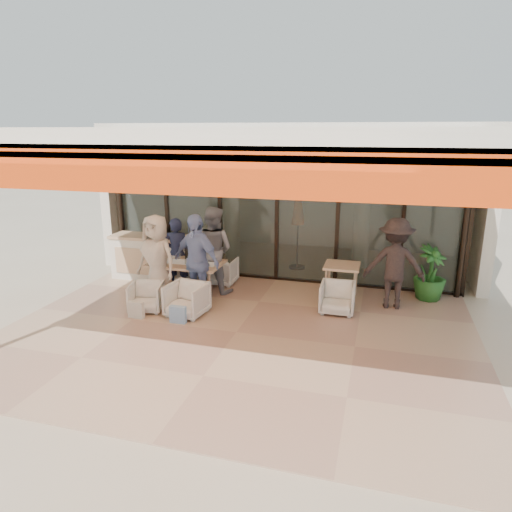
{
  "coord_description": "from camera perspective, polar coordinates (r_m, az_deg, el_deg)",
  "views": [
    {
      "loc": [
        2.27,
        -6.83,
        3.38
      ],
      "look_at": [
        0.1,
        0.9,
        1.15
      ],
      "focal_mm": 32.0,
      "sensor_mm": 36.0,
      "label": 1
    }
  ],
  "objects": [
    {
      "name": "potted_palm",
      "position": [
        9.89,
        20.94,
        -2.05
      ],
      "size": [
        0.9,
        0.9,
        1.14
      ],
      "primitive_type": "imported",
      "rotation": [
        0.0,
        0.0,
        0.89
      ],
      "color": "#1E5919",
      "rests_on": "ground"
    },
    {
      "name": "side_chair",
      "position": [
        8.81,
        10.14,
        -5.01
      ],
      "size": [
        0.65,
        0.61,
        0.66
      ],
      "primitive_type": "imported",
      "rotation": [
        0.0,
        0.0,
        0.02
      ],
      "color": "silver",
      "rests_on": "ground"
    },
    {
      "name": "chair_far_right",
      "position": [
        10.3,
        -4.34,
        -1.75
      ],
      "size": [
        0.65,
        0.61,
        0.66
      ],
      "primitive_type": "imported",
      "rotation": [
        0.0,
        0.0,
        3.15
      ],
      "color": "silver",
      "rests_on": "ground"
    },
    {
      "name": "diner_cream",
      "position": [
        9.24,
        -12.28,
        -0.42
      ],
      "size": [
        0.98,
        0.76,
        1.8
      ],
      "primitive_type": "imported",
      "rotation": [
        0.0,
        0.0,
        -0.23
      ],
      "color": "beige",
      "rests_on": "ground"
    },
    {
      "name": "host_counter",
      "position": [
        10.82,
        -12.93,
        -0.14
      ],
      "size": [
        1.85,
        0.65,
        1.04
      ],
      "color": "silver",
      "rests_on": "ground"
    },
    {
      "name": "terrace_structure",
      "position": [
        6.95,
        -3.5,
        14.42
      ],
      "size": [
        8.0,
        6.0,
        3.4
      ],
      "color": "silver",
      "rests_on": "ground"
    },
    {
      "name": "terrace_floor",
      "position": [
        7.95,
        -2.48,
        -9.62
      ],
      "size": [
        8.0,
        6.0,
        0.01
      ],
      "primitive_type": "cube",
      "color": "tan",
      "rests_on": "ground"
    },
    {
      "name": "standing_woman",
      "position": [
        9.13,
        16.94,
        -0.95
      ],
      "size": [
        1.18,
        0.7,
        1.79
      ],
      "primitive_type": "imported",
      "rotation": [
        0.0,
        0.0,
        3.17
      ],
      "color": "black",
      "rests_on": "ground"
    },
    {
      "name": "diner_navy",
      "position": [
        10.04,
        -9.88,
        0.32
      ],
      "size": [
        0.65,
        0.52,
        1.57
      ],
      "primitive_type": "imported",
      "rotation": [
        0.0,
        0.0,
        3.42
      ],
      "color": "#171F33",
      "rests_on": "ground"
    },
    {
      "name": "tote_bag_blue",
      "position": [
        8.36,
        -9.73,
        -7.3
      ],
      "size": [
        0.3,
        0.1,
        0.34
      ],
      "primitive_type": "cube",
      "color": "#99BFD8",
      "rests_on": "ground"
    },
    {
      "name": "diner_grey",
      "position": [
        9.68,
        -5.42,
        0.77
      ],
      "size": [
        0.99,
        0.82,
        1.85
      ],
      "primitive_type": "imported",
      "rotation": [
        0.0,
        0.0,
        3.0
      ],
      "color": "slate",
      "rests_on": "ground"
    },
    {
      "name": "ground",
      "position": [
        7.95,
        -2.48,
        -9.65
      ],
      "size": [
        70.0,
        70.0,
        0.0
      ],
      "primitive_type": "plane",
      "color": "#C6B293",
      "rests_on": "ground"
    },
    {
      "name": "interior_block",
      "position": [
        12.41,
        5.19,
        10.14
      ],
      "size": [
        9.05,
        3.62,
        3.52
      ],
      "color": "silver",
      "rests_on": "ground"
    },
    {
      "name": "chair_near_right",
      "position": [
        8.63,
        -8.65,
        -5.23
      ],
      "size": [
        0.75,
        0.71,
        0.7
      ],
      "primitive_type": "imported",
      "rotation": [
        0.0,
        0.0,
        -0.12
      ],
      "color": "silver",
      "rests_on": "ground"
    },
    {
      "name": "chair_near_left",
      "position": [
        9.01,
        -13.54,
        -4.86
      ],
      "size": [
        0.73,
        0.7,
        0.62
      ],
      "primitive_type": "imported",
      "rotation": [
        0.0,
        0.0,
        0.26
      ],
      "color": "silver",
      "rests_on": "ground"
    },
    {
      "name": "chair_far_left",
      "position": [
        10.6,
        -8.62,
        -1.34
      ],
      "size": [
        0.69,
        0.65,
        0.67
      ],
      "primitive_type": "imported",
      "rotation": [
        0.0,
        0.0,
        3.09
      ],
      "color": "silver",
      "rests_on": "ground"
    },
    {
      "name": "tote_bag_cream",
      "position": [
        8.73,
        -14.75,
        -6.58
      ],
      "size": [
        0.3,
        0.1,
        0.34
      ],
      "primitive_type": "cube",
      "color": "silver",
      "rests_on": "ground"
    },
    {
      "name": "glass_storefront",
      "position": [
        10.24,
        2.65,
        5.5
      ],
      "size": [
        8.08,
        0.1,
        3.2
      ],
      "color": "#9EADA3",
      "rests_on": "ground"
    },
    {
      "name": "diner_periwinkle",
      "position": [
        8.88,
        -7.49,
        -0.65
      ],
      "size": [
        1.18,
        0.79,
        1.85
      ],
      "primitive_type": "imported",
      "rotation": [
        0.0,
        0.0,
        -0.34
      ],
      "color": "#7089BB",
      "rests_on": "ground"
    },
    {
      "name": "side_table",
      "position": [
        9.42,
        10.69,
        -1.69
      ],
      "size": [
        0.7,
        0.7,
        0.74
      ],
      "color": "tan",
      "rests_on": "ground"
    },
    {
      "name": "dining_table",
      "position": [
        9.52,
        -8.74,
        -1.11
      ],
      "size": [
        1.5,
        0.9,
        0.93
      ],
      "color": "tan",
      "rests_on": "ground"
    }
  ]
}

